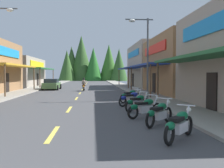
% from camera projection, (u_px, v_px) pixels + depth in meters
% --- Properties ---
extents(ground, '(10.32, 87.51, 0.10)m').
position_uv_depth(ground, '(82.00, 91.00, 29.90)').
color(ground, '#424244').
extents(sidewalk_left, '(2.48, 87.51, 0.12)m').
position_uv_depth(sidewalk_left, '(27.00, 91.00, 29.41)').
color(sidewalk_left, gray).
rests_on(sidewalk_left, ground).
extents(sidewalk_right, '(2.48, 87.51, 0.12)m').
position_uv_depth(sidewalk_right, '(135.00, 90.00, 30.38)').
color(sidewalk_right, gray).
rests_on(sidewalk_right, ground).
extents(centerline_dashes, '(0.16, 61.83, 0.01)m').
position_uv_depth(centerline_dashes, '(82.00, 90.00, 32.37)').
color(centerline_dashes, '#E0C64C').
rests_on(centerline_dashes, ground).
extents(storefront_left_far, '(10.71, 13.51, 4.58)m').
position_uv_depth(storefront_left_far, '(10.00, 72.00, 40.31)').
color(storefront_left_far, gray).
rests_on(storefront_left_far, ground).
extents(storefront_right_middle, '(8.50, 11.82, 5.84)m').
position_uv_depth(storefront_right_middle, '(186.00, 65.00, 25.82)').
color(storefront_right_middle, olive).
rests_on(storefront_right_middle, ground).
extents(storefront_right_far, '(9.43, 13.62, 6.57)m').
position_uv_depth(storefront_right_far, '(157.00, 66.00, 39.33)').
color(storefront_right_far, gray).
rests_on(storefront_right_far, ground).
extents(streetlamp_right, '(2.13, 0.30, 6.28)m').
position_uv_depth(streetlamp_right, '(144.00, 47.00, 19.17)').
color(streetlamp_right, '#474C51').
rests_on(streetlamp_right, ground).
extents(motorcycle_parked_right_0, '(1.48, 1.68, 1.04)m').
position_uv_depth(motorcycle_parked_right_0, '(179.00, 124.00, 7.60)').
color(motorcycle_parked_right_0, black).
rests_on(motorcycle_parked_right_0, ground).
extents(motorcycle_parked_right_1, '(1.51, 1.65, 1.04)m').
position_uv_depth(motorcycle_parked_right_1, '(159.00, 113.00, 9.85)').
color(motorcycle_parked_right_1, black).
rests_on(motorcycle_parked_right_1, ground).
extents(motorcycle_parked_right_2, '(1.88, 1.20, 1.04)m').
position_uv_depth(motorcycle_parked_right_2, '(145.00, 107.00, 11.54)').
color(motorcycle_parked_right_2, black).
rests_on(motorcycle_parked_right_2, ground).
extents(motorcycle_parked_right_3, '(1.67, 1.49, 1.04)m').
position_uv_depth(motorcycle_parked_right_3, '(138.00, 102.00, 13.57)').
color(motorcycle_parked_right_3, black).
rests_on(motorcycle_parked_right_3, ground).
extents(motorcycle_parked_right_4, '(1.85, 1.25, 1.04)m').
position_uv_depth(motorcycle_parked_right_4, '(131.00, 98.00, 15.78)').
color(motorcycle_parked_right_4, black).
rests_on(motorcycle_parked_right_4, ground).
extents(motorcycle_parked_right_5, '(1.74, 1.41, 1.04)m').
position_uv_depth(motorcycle_parked_right_5, '(130.00, 96.00, 17.67)').
color(motorcycle_parked_right_5, black).
rests_on(motorcycle_parked_right_5, ground).
extents(rider_cruising_lead, '(0.60, 2.14, 1.57)m').
position_uv_depth(rider_cruising_lead, '(84.00, 85.00, 29.74)').
color(rider_cruising_lead, black).
rests_on(rider_cruising_lead, ground).
extents(parked_car_curbside, '(2.07, 4.30, 1.40)m').
position_uv_depth(parked_car_curbside, '(52.00, 84.00, 32.30)').
color(parked_car_curbside, '#4C723F').
rests_on(parked_car_curbside, ground).
extents(treeline_backdrop, '(20.45, 10.79, 13.80)m').
position_uv_depth(treeline_backdrop, '(89.00, 62.00, 75.69)').
color(treeline_backdrop, '#246523').
rests_on(treeline_backdrop, ground).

